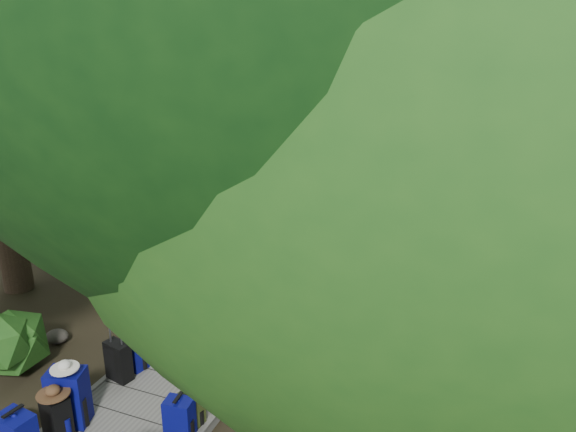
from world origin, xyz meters
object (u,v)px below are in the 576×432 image
at_px(backpack_left_b, 56,414).
at_px(backpack_left_c, 68,394).
at_px(backpack_right_c, 179,417).
at_px(kayak, 305,165).
at_px(duffel_right_black, 234,347).
at_px(suitcase_on_boardwalk, 118,361).
at_px(duffel_right_khaki, 220,377).
at_px(lone_suitcase_on_sand, 369,192).
at_px(sun_lounger, 470,182).
at_px(backpack_right_d, 191,407).
at_px(backpack_left_d, 134,352).

xyz_separation_m(backpack_left_b, backpack_left_c, (-0.03, 0.27, 0.11)).
height_order(backpack_right_c, kayak, backpack_right_c).
bearing_deg(duffel_right_black, kayak, 111.20).
distance_m(backpack_left_c, suitcase_on_boardwalk, 1.04).
distance_m(duffel_right_khaki, kayak, 13.26).
height_order(duffel_right_black, kayak, duffel_right_black).
height_order(suitcase_on_boardwalk, lone_suitcase_on_sand, suitcase_on_boardwalk).
bearing_deg(sun_lounger, backpack_right_c, -110.93).
height_order(backpack_left_c, lone_suitcase_on_sand, backpack_left_c).
xyz_separation_m(backpack_right_c, duffel_right_black, (-0.15, 1.80, -0.07)).
height_order(duffel_right_khaki, sun_lounger, sun_lounger).
distance_m(backpack_right_c, lone_suitcase_on_sand, 10.87).
xyz_separation_m(backpack_left_c, lone_suitcase_on_sand, (1.16, 11.18, -0.19)).
height_order(backpack_right_d, suitcase_on_boardwalk, suitcase_on_boardwalk).
distance_m(backpack_right_c, backpack_right_d, 0.29).
height_order(backpack_left_d, suitcase_on_boardwalk, suitcase_on_boardwalk).
height_order(lone_suitcase_on_sand, sun_lounger, lone_suitcase_on_sand).
xyz_separation_m(backpack_left_c, backpack_left_d, (0.01, 1.37, -0.17)).
relative_size(backpack_left_b, backpack_left_c, 0.75).
relative_size(suitcase_on_boardwalk, kayak, 0.17).
xyz_separation_m(duffel_right_khaki, lone_suitcase_on_sand, (-0.31, 9.78, 0.07)).
distance_m(backpack_left_c, backpack_right_c, 1.52).
distance_m(backpack_right_c, duffel_right_khaki, 1.09).
bearing_deg(backpack_right_c, suitcase_on_boardwalk, 147.49).
xyz_separation_m(backpack_left_c, backpack_right_d, (1.48, 0.59, -0.19)).
bearing_deg(backpack_left_d, suitcase_on_boardwalk, -81.35).
bearing_deg(backpack_left_c, backpack_left_d, 72.13).
relative_size(backpack_left_d, backpack_right_d, 1.10).
distance_m(suitcase_on_boardwalk, sun_lounger, 13.16).
distance_m(backpack_left_c, backpack_right_d, 1.61).
bearing_deg(lone_suitcase_on_sand, kayak, 139.34).
xyz_separation_m(backpack_left_d, backpack_right_c, (1.48, -1.06, 0.03)).
bearing_deg(kayak, backpack_left_d, -91.76).
relative_size(backpack_left_c, backpack_right_c, 1.44).
distance_m(backpack_left_b, sun_lounger, 14.40).
bearing_deg(suitcase_on_boardwalk, backpack_right_c, -12.86).
xyz_separation_m(suitcase_on_boardwalk, lone_suitcase_on_sand, (1.19, 10.15, -0.06)).
bearing_deg(duffel_right_khaki, lone_suitcase_on_sand, 75.58).
relative_size(duffel_right_khaki, lone_suitcase_on_sand, 0.78).
distance_m(backpack_right_d, kayak, 14.04).
height_order(backpack_right_d, sun_lounger, sun_lounger).
relative_size(backpack_left_c, backpack_left_d, 1.62).
bearing_deg(backpack_right_d, duffel_right_black, 112.19).
distance_m(backpack_left_b, suitcase_on_boardwalk, 1.30).
relative_size(duffel_right_khaki, kayak, 0.15).
bearing_deg(backpack_left_c, backpack_left_b, -100.37).
bearing_deg(lone_suitcase_on_sand, sun_lounger, 44.96).
relative_size(backpack_left_c, sun_lounger, 0.44).
height_order(duffel_right_black, suitcase_on_boardwalk, suitcase_on_boardwalk).
bearing_deg(sun_lounger, suitcase_on_boardwalk, -117.98).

